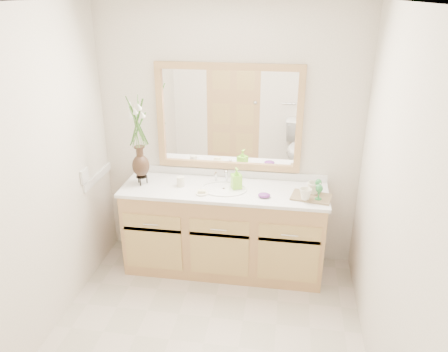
% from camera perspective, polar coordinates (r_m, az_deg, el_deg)
% --- Properties ---
extents(floor, '(2.60, 2.60, 0.00)m').
position_cam_1_polar(floor, '(3.54, -2.69, -20.99)').
color(floor, beige).
rests_on(floor, ground).
extents(ceiling, '(2.40, 2.60, 0.02)m').
position_cam_1_polar(ceiling, '(2.55, -3.76, 21.74)').
color(ceiling, white).
rests_on(ceiling, wall_back).
extents(wall_back, '(2.40, 0.02, 2.40)m').
position_cam_1_polar(wall_back, '(4.03, 0.63, 4.85)').
color(wall_back, white).
rests_on(wall_back, floor).
extents(wall_front, '(2.40, 0.02, 2.40)m').
position_cam_1_polar(wall_front, '(1.81, -12.14, -21.52)').
color(wall_front, white).
rests_on(wall_front, floor).
extents(wall_left, '(0.02, 2.60, 2.40)m').
position_cam_1_polar(wall_left, '(3.28, -24.10, -1.57)').
color(wall_left, white).
rests_on(wall_left, floor).
extents(wall_right, '(0.02, 2.60, 2.40)m').
position_cam_1_polar(wall_right, '(2.86, 21.19, -4.68)').
color(wall_right, white).
rests_on(wall_right, floor).
extents(vanity, '(1.80, 0.55, 0.80)m').
position_cam_1_polar(vanity, '(4.10, 0.01, -7.10)').
color(vanity, tan).
rests_on(vanity, floor).
extents(counter, '(1.84, 0.57, 0.03)m').
position_cam_1_polar(counter, '(3.90, 0.01, -1.82)').
color(counter, white).
rests_on(counter, vanity).
extents(sink, '(0.38, 0.34, 0.23)m').
position_cam_1_polar(sink, '(3.90, -0.03, -2.45)').
color(sink, white).
rests_on(sink, counter).
extents(mirror, '(1.32, 0.04, 0.97)m').
position_cam_1_polar(mirror, '(3.95, 0.60, 7.58)').
color(mirror, white).
rests_on(mirror, wall_back).
extents(switch_plate, '(0.02, 0.12, 0.12)m').
position_cam_1_polar(switch_plate, '(3.97, -17.76, 0.03)').
color(switch_plate, white).
rests_on(switch_plate, wall_left).
extents(flower_vase, '(0.18, 0.18, 0.75)m').
position_cam_1_polar(flower_vase, '(3.88, -11.17, 5.86)').
color(flower_vase, black).
rests_on(flower_vase, counter).
extents(tumbler, '(0.07, 0.07, 0.09)m').
position_cam_1_polar(tumbler, '(3.94, -5.70, -0.70)').
color(tumbler, silver).
rests_on(tumbler, counter).
extents(soap_dish, '(0.11, 0.11, 0.03)m').
position_cam_1_polar(soap_dish, '(3.79, -2.91, -2.20)').
color(soap_dish, silver).
rests_on(soap_dish, counter).
extents(soap_bottle, '(0.10, 0.10, 0.17)m').
position_cam_1_polar(soap_bottle, '(3.87, 1.63, -0.40)').
color(soap_bottle, '#7FD732').
rests_on(soap_bottle, counter).
extents(purple_dish, '(0.12, 0.10, 0.04)m').
position_cam_1_polar(purple_dish, '(3.74, 5.27, -2.51)').
color(purple_dish, '#662879').
rests_on(purple_dish, counter).
extents(tray, '(0.37, 0.28, 0.02)m').
position_cam_1_polar(tray, '(3.79, 11.32, -2.70)').
color(tray, brown).
rests_on(tray, counter).
extents(mug_left, '(0.13, 0.13, 0.10)m').
position_cam_1_polar(mug_left, '(3.70, 10.58, -2.27)').
color(mug_left, silver).
rests_on(mug_left, tray).
extents(mug_right, '(0.11, 0.11, 0.11)m').
position_cam_1_polar(mug_right, '(3.82, 11.64, -1.48)').
color(mug_right, silver).
rests_on(mug_right, tray).
extents(goblet_front, '(0.06, 0.06, 0.13)m').
position_cam_1_polar(goblet_front, '(3.71, 12.32, -1.71)').
color(goblet_front, '#287A3A').
rests_on(goblet_front, tray).
extents(goblet_back, '(0.06, 0.06, 0.13)m').
position_cam_1_polar(goblet_back, '(3.83, 12.23, -0.98)').
color(goblet_back, '#287A3A').
rests_on(goblet_back, tray).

